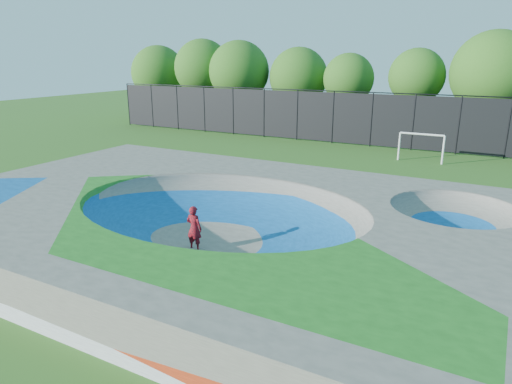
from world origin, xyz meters
TOP-DOWN VIEW (x-y plane):
  - ground at (0.00, 0.00)m, footprint 120.00×120.00m
  - skate_deck at (0.00, 0.00)m, footprint 22.00×14.00m
  - skater at (-0.38, -1.04)m, footprint 0.60×0.40m
  - skateboard at (-0.38, -1.04)m, footprint 0.80×0.28m
  - soccer_goal at (4.21, 17.24)m, footprint 2.82×0.12m
  - fence at (0.00, 21.00)m, footprint 48.09×0.09m
  - treeline at (-4.37, 25.64)m, footprint 51.91×7.27m

SIDE VIEW (x-z plane):
  - ground at x=0.00m, z-range 0.00..0.00m
  - skateboard at x=-0.38m, z-range 0.00..0.05m
  - skate_deck at x=0.00m, z-range 0.00..1.50m
  - skater at x=-0.38m, z-range 0.00..1.62m
  - soccer_goal at x=4.21m, z-range 0.36..2.21m
  - fence at x=0.00m, z-range 0.08..4.12m
  - treeline at x=-4.37m, z-range 0.84..9.25m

